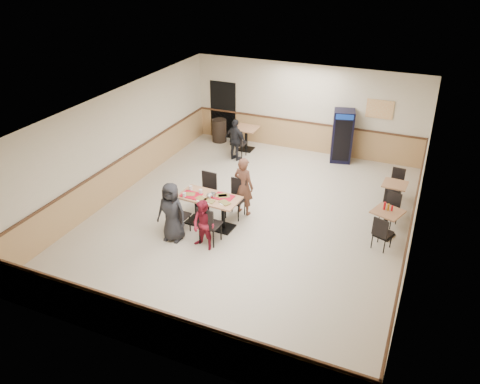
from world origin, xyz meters
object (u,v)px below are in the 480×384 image
at_px(diner_man_opposite, 244,186).
at_px(side_table_far, 394,191).
at_px(diner_woman_left, 172,212).
at_px(pepsi_cooler, 342,136).
at_px(main_table, 210,206).
at_px(back_table, 246,135).
at_px(lone_diner, 236,140).
at_px(side_table_near, 386,219).
at_px(diner_woman_right, 204,225).
at_px(trash_bin, 219,130).

xyz_separation_m(diner_man_opposite, side_table_far, (3.65, 1.98, -0.36)).
distance_m(diner_woman_left, pepsi_cooler, 6.85).
bearing_deg(main_table, back_table, 104.92).
height_order(lone_diner, back_table, lone_diner).
height_order(side_table_far, pepsi_cooler, pepsi_cooler).
bearing_deg(back_table, side_table_near, -35.09).
height_order(diner_woman_right, trash_bin, diner_woman_right).
height_order(side_table_near, side_table_far, side_table_near).
height_order(main_table, pepsi_cooler, pepsi_cooler).
relative_size(diner_man_opposite, trash_bin, 1.95).
bearing_deg(main_table, trash_bin, 116.05).
xyz_separation_m(back_table, pepsi_cooler, (3.24, 0.39, 0.33)).
height_order(diner_woman_right, side_table_near, diner_woman_right).
xyz_separation_m(diner_man_opposite, back_table, (-1.59, 4.04, -0.26)).
height_order(side_table_near, trash_bin, trash_bin).
distance_m(diner_woman_left, side_table_far, 6.11).
distance_m(main_table, side_table_near, 4.40).
height_order(diner_woman_right, lone_diner, lone_diner).
height_order(diner_woman_left, side_table_near, diner_woman_left).
bearing_deg(diner_man_opposite, pepsi_cooler, -98.38).
distance_m(side_table_near, trash_bin, 7.62).
relative_size(lone_diner, trash_bin, 1.71).
height_order(side_table_near, back_table, back_table).
height_order(diner_woman_right, back_table, diner_woman_right).
relative_size(side_table_near, back_table, 1.03).
bearing_deg(back_table, side_table_far, -21.39).
distance_m(diner_man_opposite, side_table_near, 3.70).
bearing_deg(trash_bin, side_table_near, -32.02).
height_order(diner_man_opposite, trash_bin, diner_man_opposite).
xyz_separation_m(main_table, lone_diner, (-1.04, 4.02, 0.15)).
bearing_deg(trash_bin, back_table, -16.15).
relative_size(main_table, pepsi_cooler, 0.92).
xyz_separation_m(diner_woman_right, lone_diner, (-1.37, 4.99, 0.08)).
relative_size(diner_woman_right, back_table, 1.55).
bearing_deg(side_table_far, trash_bin, 159.56).
bearing_deg(trash_bin, main_table, -67.07).
bearing_deg(trash_bin, side_table_far, -20.44).
bearing_deg(diner_woman_left, main_table, 56.08).
bearing_deg(side_table_near, main_table, -163.35).
xyz_separation_m(diner_woman_left, lone_diner, (-0.48, 4.94, -0.05)).
height_order(main_table, lone_diner, lone_diner).
bearing_deg(back_table, diner_woman_left, -85.30).
distance_m(side_table_far, trash_bin, 6.88).
xyz_separation_m(lone_diner, pepsi_cooler, (3.24, 1.32, 0.16)).
height_order(main_table, trash_bin, main_table).
xyz_separation_m(side_table_far, pepsi_cooler, (-2.00, 2.44, 0.42)).
xyz_separation_m(back_table, trash_bin, (-1.21, 0.35, -0.13)).
height_order(lone_diner, trash_bin, lone_diner).
relative_size(diner_woman_right, side_table_near, 1.49).
relative_size(diner_man_opposite, side_table_near, 1.91).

